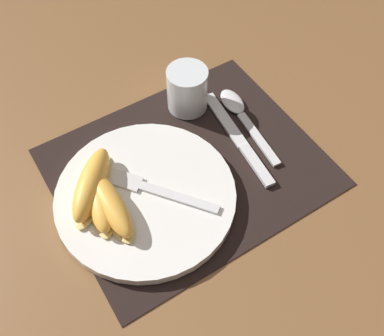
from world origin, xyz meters
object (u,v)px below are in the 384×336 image
Objects in this scene: juice_glass at (187,91)px; citrus_wedge_0 at (92,185)px; citrus_wedge_1 at (102,201)px; citrus_wedge_2 at (109,203)px; fork at (145,187)px; plate at (146,196)px; spoon at (239,111)px; knife at (239,139)px.

juice_glass is 0.23m from citrus_wedge_0.
citrus_wedge_2 is at bearing -55.36° from citrus_wedge_1.
juice_glass is 0.61× the size of citrus_wedge_0.
juice_glass reaches higher than citrus_wedge_1.
citrus_wedge_2 reaches higher than fork.
citrus_wedge_0 is at bearing 102.12° from citrus_wedge_2.
plate is 0.06m from citrus_wedge_2.
citrus_wedge_1 is (-0.28, -0.05, 0.03)m from spoon.
plate is 2.14× the size of citrus_wedge_1.
fork is 0.07m from citrus_wedge_1.
juice_glass is at bearing 31.02° from citrus_wedge_2.
spoon is at bearing 16.90° from plate.
spoon is 0.29m from citrus_wedge_1.
knife is at bearing 0.68° from citrus_wedge_1.
spoon reaches higher than knife.
citrus_wedge_2 is (-0.27, -0.06, 0.03)m from spoon.
plate is 0.23m from spoon.
spoon is 0.28m from citrus_wedge_2.
plate is 2.14× the size of citrus_wedge_0.
citrus_wedge_1 is at bearing -179.32° from knife.
citrus_wedge_1 is at bearing 124.64° from citrus_wedge_2.
citrus_wedge_2 reaches higher than knife.
spoon is 1.35× the size of citrus_wedge_2.
citrus_wedge_1 is at bearing -87.51° from citrus_wedge_0.
spoon is 1.43× the size of citrus_wedge_1.
citrus_wedge_0 is (-0.25, 0.03, 0.03)m from knife.
knife is at bearing 2.90° from fork.
citrus_wedge_0 is 0.03m from citrus_wedge_1.
spoon is at bearing -43.61° from juice_glass.
plate is 0.18m from knife.
knife is 1.25× the size of fork.
juice_glass reaches higher than citrus_wedge_2.
juice_glass reaches higher than plate.
plate is 0.01m from fork.
spoon is at bearing 12.90° from citrus_wedge_2.
knife is (0.03, -0.11, -0.03)m from juice_glass.
plate is 0.08m from citrus_wedge_0.
citrus_wedge_0 is at bearing 92.49° from citrus_wedge_1.
juice_glass reaches higher than knife.
knife is at bearing -75.12° from juice_glass.
citrus_wedge_1 is (-0.06, 0.01, 0.02)m from plate.
knife is 1.68× the size of citrus_wedge_0.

